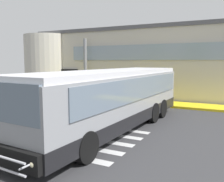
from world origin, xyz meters
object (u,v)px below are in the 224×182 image
object	(u,v)px
entry_support_column	(85,67)
passenger_near_column	(87,87)
passenger_by_doorway	(98,86)
passenger_at_curb_edge	(112,88)
bus_main_foreground	(111,101)

from	to	relation	value
entry_support_column	passenger_near_column	size ratio (longest dim) A/B	2.90
entry_support_column	passenger_by_doorway	bearing A→B (deg)	-21.05
passenger_by_doorway	entry_support_column	bearing A→B (deg)	158.95
passenger_by_doorway	passenger_at_curb_edge	distance (m)	1.46
entry_support_column	passenger_near_column	distance (m)	2.02
passenger_near_column	passenger_at_curb_edge	distance (m)	2.24
passenger_by_doorway	passenger_at_curb_edge	size ratio (longest dim) A/B	1.00
entry_support_column	passenger_near_column	bearing A→B (deg)	-53.83
entry_support_column	passenger_at_curb_edge	distance (m)	3.50
bus_main_foreground	passenger_by_doorway	xyz separation A→B (m)	(-4.93, 7.37, -0.22)
bus_main_foreground	passenger_at_curb_edge	world-z (taller)	bus_main_foreground
entry_support_column	bus_main_foreground	size ratio (longest dim) A/B	0.43
entry_support_column	bus_main_foreground	xyz separation A→B (m)	(6.53, -7.99, -1.25)
passenger_near_column	passenger_at_curb_edge	bearing A→B (deg)	5.22
entry_support_column	passenger_by_doorway	world-z (taller)	entry_support_column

